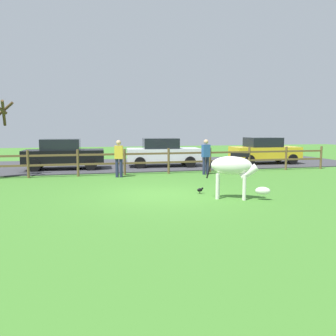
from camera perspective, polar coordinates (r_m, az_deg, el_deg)
The scene contains 10 objects.
ground_plane at distance 11.33m, azimuth -1.57°, elevation -4.38°, with size 60.00×60.00×0.00m, color #3D7528.
parking_asphalt at distance 20.43m, azimuth -7.05°, elevation 0.54°, with size 28.00×7.40×0.05m, color #38383D.
paddock_fence at distance 16.05m, azimuth -7.18°, elevation 1.31°, with size 21.05×0.11×1.21m.
zebra at distance 10.67m, azimuth 10.87°, elevation -0.15°, with size 1.80×1.08×1.41m.
crow_on_grass at distance 11.50m, azimuth 5.33°, elevation -3.61°, with size 0.22×0.10×0.20m.
parked_car_white at distance 19.19m, azimuth -0.91°, elevation 2.66°, with size 4.13×2.16×1.56m.
parked_car_black at distance 18.64m, azimuth -16.88°, elevation 2.26°, with size 4.06×2.01×1.56m.
parked_car_yellow at distance 21.51m, azimuth 15.62°, elevation 2.84°, with size 4.07×2.03×1.56m.
visitor_left_of_tree at distance 16.21m, azimuth 6.27°, elevation 2.12°, with size 0.39×0.27×1.64m.
visitor_right_of_tree at distance 15.32m, azimuth -8.12°, elevation 1.84°, with size 0.40×0.29×1.64m.
Camera 1 is at (-2.33, -10.88, 2.15)m, focal length 36.90 mm.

